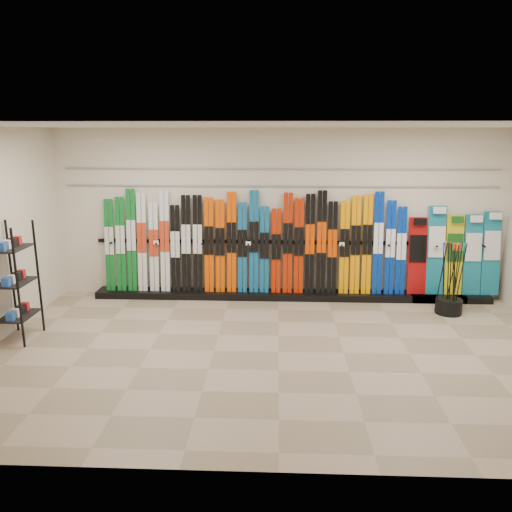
{
  "coord_description": "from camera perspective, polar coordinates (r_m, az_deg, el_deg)",
  "views": [
    {
      "loc": [
        -0.04,
        -6.32,
        2.92
      ],
      "look_at": [
        -0.35,
        1.0,
        1.1
      ],
      "focal_mm": 35.0,
      "sensor_mm": 36.0,
      "label": 1
    }
  ],
  "objects": [
    {
      "name": "back_wall",
      "position": [
        8.93,
        2.67,
        4.79
      ],
      "size": [
        8.0,
        0.0,
        8.0
      ],
      "primitive_type": "plane",
      "rotation": [
        1.57,
        0.0,
        0.0
      ],
      "color": "beige",
      "rests_on": "floor"
    },
    {
      "name": "accessory_rack",
      "position": [
        7.86,
        -25.85,
        -2.75
      ],
      "size": [
        0.4,
        0.6,
        1.7
      ],
      "primitive_type": "cube",
      "color": "black",
      "rests_on": "floor"
    },
    {
      "name": "ceiling",
      "position": [
        6.32,
        2.9,
        14.67
      ],
      "size": [
        8.0,
        8.0,
        0.0
      ],
      "primitive_type": "plane",
      "rotation": [
        3.14,
        0.0,
        0.0
      ],
      "color": "silver",
      "rests_on": "back_wall"
    },
    {
      "name": "ski_poles",
      "position": [
        8.74,
        21.43,
        -2.36
      ],
      "size": [
        0.41,
        0.31,
        1.18
      ],
      "color": "black",
      "rests_on": "pole_bin"
    },
    {
      "name": "ski_rack_base",
      "position": [
        9.06,
        4.0,
        -4.47
      ],
      "size": [
        8.0,
        0.4,
        0.12
      ],
      "primitive_type": "cube",
      "color": "black",
      "rests_on": "floor"
    },
    {
      "name": "snowboards",
      "position": [
        9.45,
        21.69,
        0.22
      ],
      "size": [
        1.6,
        0.24,
        1.56
      ],
      "color": "#990C0C",
      "rests_on": "ski_rack_base"
    },
    {
      "name": "skis",
      "position": [
        8.86,
        -0.3,
        1.25
      ],
      "size": [
        5.37,
        0.21,
        1.83
      ],
      "color": "#0F6A24",
      "rests_on": "ski_rack_base"
    },
    {
      "name": "slatwall_rail_0",
      "position": [
        8.84,
        2.7,
        7.97
      ],
      "size": [
        7.6,
        0.02,
        0.03
      ],
      "primitive_type": "cube",
      "color": "gray",
      "rests_on": "back_wall"
    },
    {
      "name": "pole_bin",
      "position": [
        8.88,
        21.15,
        -5.37
      ],
      "size": [
        0.43,
        0.43,
        0.25
      ],
      "primitive_type": "cylinder",
      "color": "black",
      "rests_on": "floor"
    },
    {
      "name": "floor",
      "position": [
        6.96,
        2.59,
        -10.87
      ],
      "size": [
        8.0,
        8.0,
        0.0
      ],
      "primitive_type": "plane",
      "color": "gray",
      "rests_on": "ground"
    },
    {
      "name": "slatwall_rail_1",
      "position": [
        8.82,
        2.73,
        9.91
      ],
      "size": [
        7.6,
        0.02,
        0.03
      ],
      "primitive_type": "cube",
      "color": "gray",
      "rests_on": "back_wall"
    }
  ]
}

